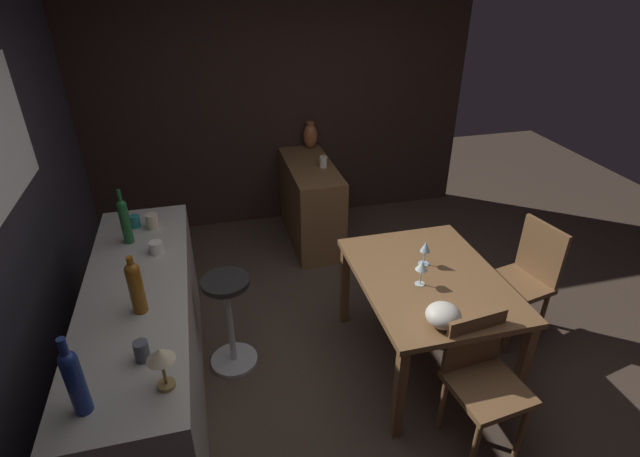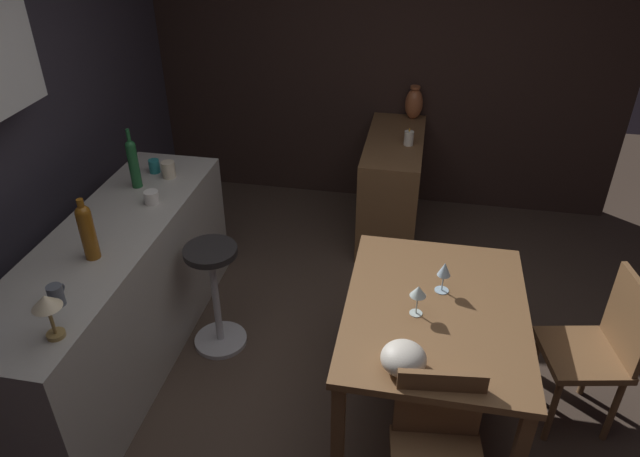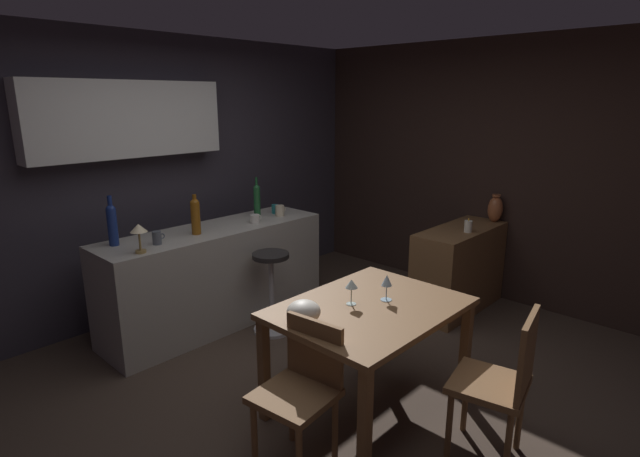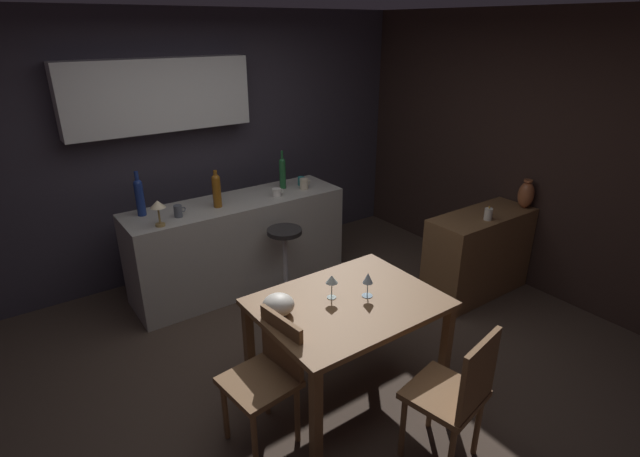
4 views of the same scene
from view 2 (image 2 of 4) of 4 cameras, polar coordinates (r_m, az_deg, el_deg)
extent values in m
plane|color=#47382D|center=(3.52, 2.52, -16.66)|extent=(9.00, 9.00, 0.00)
cube|color=#33231E|center=(5.07, 3.88, 16.69)|extent=(0.10, 4.40, 2.60)
cube|color=brown|center=(3.04, 11.26, -7.86)|extent=(1.20, 0.92, 0.04)
cube|color=brown|center=(2.92, 1.76, -19.52)|extent=(0.06, 0.06, 0.70)
cube|color=brown|center=(3.71, 4.51, -6.20)|extent=(0.06, 0.06, 0.70)
cube|color=brown|center=(3.74, 17.11, -7.39)|extent=(0.06, 0.06, 0.70)
cube|color=#B2ADA3|center=(3.69, -19.03, -6.46)|extent=(2.10, 0.60, 0.90)
cube|color=brown|center=(4.80, 7.01, 4.13)|extent=(1.10, 0.44, 0.82)
cube|color=brown|center=(2.70, 11.50, -16.47)|extent=(0.07, 0.38, 0.39)
cube|color=brown|center=(3.41, 24.20, -11.14)|extent=(0.47, 0.47, 0.04)
cube|color=brown|center=(3.35, 27.90, -7.95)|extent=(0.38, 0.10, 0.46)
cylinder|color=brown|center=(3.41, 21.73, -16.15)|extent=(0.04, 0.04, 0.44)
cylinder|color=brown|center=(3.61, 20.05, -12.44)|extent=(0.04, 0.04, 0.44)
cylinder|color=brown|center=(3.54, 26.71, -15.53)|extent=(0.04, 0.04, 0.44)
cylinder|color=brown|center=(3.73, 24.76, -12.01)|extent=(0.04, 0.04, 0.44)
cylinder|color=#262323|center=(3.48, -10.66, -2.21)|extent=(0.32, 0.32, 0.04)
cylinder|color=silver|center=(3.69, -10.12, -6.77)|extent=(0.04, 0.04, 0.69)
cylinder|color=silver|center=(3.91, -9.64, -10.66)|extent=(0.34, 0.34, 0.03)
cylinder|color=silver|center=(2.97, 9.33, -8.15)|extent=(0.06, 0.06, 0.00)
cylinder|color=silver|center=(2.94, 9.43, -7.30)|extent=(0.01, 0.01, 0.11)
cone|color=silver|center=(2.88, 9.57, -6.03)|extent=(0.08, 0.08, 0.06)
cylinder|color=silver|center=(3.14, 11.77, -5.91)|extent=(0.07, 0.07, 0.00)
cylinder|color=silver|center=(3.11, 11.88, -5.18)|extent=(0.01, 0.01, 0.10)
cone|color=silver|center=(3.06, 12.05, -3.89)|extent=(0.07, 0.07, 0.07)
ellipsoid|color=beige|center=(2.64, 8.15, -12.42)|extent=(0.20, 0.20, 0.13)
cylinder|color=#1E592D|center=(3.83, -17.69, 5.79)|extent=(0.06, 0.06, 0.28)
sphere|color=#1E592D|center=(3.77, -18.03, 7.69)|extent=(0.06, 0.06, 0.06)
cylinder|color=#1E592D|center=(3.75, -18.19, 8.57)|extent=(0.02, 0.02, 0.09)
cylinder|color=#8C5114|center=(3.20, -21.67, -0.63)|extent=(0.08, 0.08, 0.27)
sphere|color=#8C5114|center=(3.13, -22.15, 1.43)|extent=(0.08, 0.08, 0.08)
cylinder|color=#8C5114|center=(3.11, -22.33, 2.22)|extent=(0.03, 0.03, 0.05)
cylinder|color=white|center=(3.65, -16.10, 2.94)|extent=(0.09, 0.09, 0.08)
torus|color=white|center=(3.69, -15.76, 3.41)|extent=(0.05, 0.01, 0.05)
cylinder|color=beige|center=(3.93, -14.56, 5.59)|extent=(0.09, 0.09, 0.11)
torus|color=beige|center=(3.97, -14.26, 6.01)|extent=(0.05, 0.01, 0.05)
cylinder|color=teal|center=(4.02, -15.86, 5.87)|extent=(0.07, 0.07, 0.09)
torus|color=teal|center=(4.06, -15.60, 6.22)|extent=(0.05, 0.01, 0.05)
cylinder|color=#515660|center=(2.96, -24.36, -5.97)|extent=(0.07, 0.07, 0.11)
torus|color=#515660|center=(2.99, -23.91, -5.36)|extent=(0.05, 0.01, 0.05)
cylinder|color=#A58447|center=(2.81, -24.35, -9.40)|extent=(0.08, 0.08, 0.02)
cylinder|color=#A58447|center=(2.76, -24.72, -8.13)|extent=(0.02, 0.02, 0.14)
cone|color=beige|center=(2.70, -25.20, -6.46)|extent=(0.13, 0.13, 0.06)
cylinder|color=white|center=(4.52, 8.66, 8.70)|extent=(0.07, 0.07, 0.11)
ellipsoid|color=yellow|center=(4.49, 8.73, 9.47)|extent=(0.01, 0.01, 0.03)
ellipsoid|color=#B26038|center=(5.00, 9.15, 11.93)|extent=(0.15, 0.15, 0.26)
cylinder|color=#B26038|center=(4.96, 9.29, 13.43)|extent=(0.08, 0.08, 0.02)
camera|label=1|loc=(1.19, -79.24, 3.02)|focal=27.08mm
camera|label=3|loc=(2.03, 89.38, -20.49)|focal=27.76mm
camera|label=4|loc=(2.39, 84.58, -2.28)|focal=27.14mm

